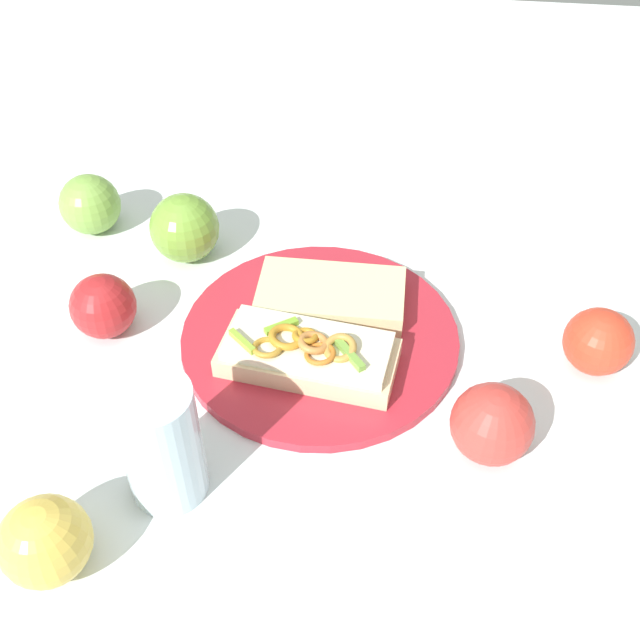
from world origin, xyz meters
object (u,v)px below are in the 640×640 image
(apple_5, at_px, (90,204))
(apple_3, at_px, (185,228))
(apple_4, at_px, (45,541))
(apple_1, at_px, (103,306))
(plate, at_px, (320,337))
(sandwich, at_px, (308,353))
(drinking_glass, at_px, (161,443))
(apple_0, at_px, (492,424))
(apple_2, at_px, (598,341))
(bread_slice_side, at_px, (331,296))

(apple_5, bearing_deg, apple_3, -106.00)
(apple_4, height_order, apple_5, same)
(apple_1, bearing_deg, plate, -87.07)
(plate, height_order, apple_5, apple_5)
(plate, height_order, apple_4, apple_4)
(sandwich, height_order, drinking_glass, drinking_glass)
(apple_0, distance_m, apple_3, 0.44)
(apple_0, distance_m, apple_1, 0.43)
(apple_2, relative_size, apple_5, 0.94)
(sandwich, xyz_separation_m, apple_4, (-0.24, 0.18, 0.01))
(bread_slice_side, distance_m, apple_3, 0.20)
(apple_2, bearing_deg, apple_3, 74.97)
(apple_5, bearing_deg, sandwich, -124.89)
(apple_3, bearing_deg, apple_1, 158.35)
(apple_0, distance_m, apple_4, 0.40)
(plate, xyz_separation_m, apple_2, (0.00, -0.29, 0.03))
(apple_0, relative_size, apple_3, 0.93)
(sandwich, xyz_separation_m, apple_1, (0.04, 0.23, 0.01))
(apple_4, relative_size, apple_5, 1.00)
(bread_slice_side, distance_m, drinking_glass, 0.28)
(apple_2, xyz_separation_m, apple_5, (0.16, 0.60, 0.00))
(apple_1, distance_m, apple_4, 0.28)
(sandwich, xyz_separation_m, apple_5, (0.21, 0.31, 0.01))
(sandwich, distance_m, apple_1, 0.23)
(sandwich, relative_size, apple_0, 2.44)
(sandwich, relative_size, apple_4, 2.50)
(apple_0, relative_size, apple_5, 1.03)
(apple_0, xyz_separation_m, apple_3, (0.25, 0.36, 0.00))
(sandwich, bearing_deg, apple_2, -163.09)
(plate, relative_size, apple_2, 4.23)
(apple_0, relative_size, drinking_glass, 0.61)
(apple_2, height_order, apple_3, apple_3)
(bread_slice_side, relative_size, apple_2, 2.29)
(sandwich, xyz_separation_m, drinking_glass, (-0.15, 0.11, 0.03))
(sandwich, relative_size, apple_3, 2.28)
(plate, bearing_deg, drinking_glass, 150.73)
(bread_slice_side, bearing_deg, apple_3, -23.32)
(sandwich, height_order, apple_3, apple_3)
(apple_5, bearing_deg, bread_slice_side, -110.16)
(plate, bearing_deg, bread_slice_side, -7.44)
(apple_2, relative_size, drinking_glass, 0.56)
(apple_0, bearing_deg, apple_3, 54.76)
(plate, relative_size, apple_3, 3.61)
(apple_4, xyz_separation_m, apple_5, (0.46, 0.12, -0.00))
(apple_3, bearing_deg, apple_2, -105.03)
(bread_slice_side, distance_m, apple_2, 0.29)
(plate, bearing_deg, apple_2, -89.83)
(apple_5, xyz_separation_m, drinking_glass, (-0.37, -0.20, 0.03))
(plate, xyz_separation_m, apple_5, (0.17, 0.31, 0.03))
(apple_0, distance_m, apple_5, 0.57)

